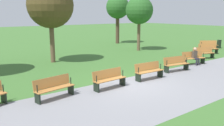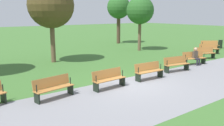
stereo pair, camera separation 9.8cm
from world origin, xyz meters
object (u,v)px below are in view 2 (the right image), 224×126
Objects in this scene: bench_4 at (176,64)px; trash_bin at (220,44)px; bench_5 at (149,71)px; bench_6 at (109,78)px; bench_7 at (53,87)px; bench_2 at (204,53)px; tree_3 at (51,5)px; tree_4 at (119,8)px; bench_3 at (194,58)px; tree_0 at (140,11)px; person_seated at (196,56)px; bench_1 at (209,49)px; bench_0 at (210,45)px.

trash_bin is at bearing -153.42° from bench_4.
bench_6 is at bearing 3.00° from bench_5.
bench_7 is 2.07× the size of trash_bin.
bench_2 and bench_7 have the same top height.
bench_6 is 8.28m from tree_3.
tree_4 is at bearing -105.24° from bench_4.
bench_3 is 1.02× the size of bench_5.
tree_0 reaches higher than bench_4.
bench_4 is 1.47× the size of person_seated.
trash_bin is (-5.71, 9.51, -3.71)m from tree_4.
bench_3 is at bearing -168.05° from bench_5.
bench_1 is 10.52m from bench_5.
bench_2 is 5.29m from bench_4.
bench_2 is at bearing 85.98° from tree_4.
bench_5 is 8.55m from tree_3.
bench_4 and bench_7 have the same top height.
tree_3 reaches higher than bench_4.
bench_1 and bench_4 have the same top height.
bench_7 is 1.47× the size of person_seated.
tree_4 reaches higher than tree_0.
bench_1 is at bearing -142.60° from person_seated.
bench_0 and bench_6 have the same top height.
tree_4 is at bearing -132.79° from bench_6.
bench_2 is 2.65m from bench_3.
tree_3 reaches higher than bench_6.
trash_bin is (-4.12, -1.26, -0.04)m from bench_1.
bench_5 is 2.65m from bench_6.
person_seated is (7.23, 3.35, 0.17)m from bench_0.
trash_bin is at bearing -136.01° from bench_1.
bench_5 is at bearing 32.92° from bench_2.
trash_bin is (-1.83, 0.06, -0.04)m from bench_0.
bench_5 is (5.22, 0.82, 0.00)m from bench_3.
bench_1 and bench_5 have the same top height.
tree_0 is 9.16m from trash_bin.
bench_2 is at bearing -147.11° from bench_3.
person_seated is 9.63m from trash_bin.
tree_4 reaches higher than bench_2.
bench_3 is (4.94, 1.88, 0.00)m from bench_1.
bench_7 is (15.44, 2.43, 0.00)m from bench_1.
bench_0 is at bearing 166.80° from tree_3.
person_seated is 7.95m from tree_0.
bench_4 is 14.93m from tree_4.
bench_4 is 2.07× the size of trash_bin.
trash_bin is at bearing -145.86° from bench_3.
tree_3 is (8.87, 0.39, 0.29)m from tree_0.
bench_4 reaches higher than trash_bin.
tree_0 is 5.92× the size of trash_bin.
bench_4 is (7.53, 2.43, 0.00)m from bench_1.
tree_4 is (-8.57, -13.47, 3.67)m from bench_5.
bench_2 reaches higher than trash_bin.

